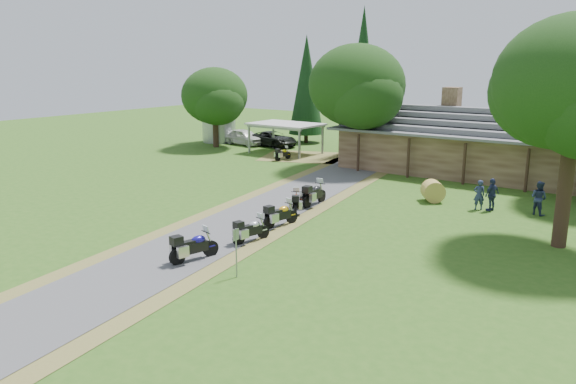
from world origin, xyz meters
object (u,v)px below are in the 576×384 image
Objects in this scene: motorcycle_row_a at (194,245)px; hay_bale at (433,191)px; silo at (218,108)px; motorcycle_row_b at (251,229)px; motorcycle_row_c at (281,213)px; car_dark_suv at (273,135)px; lodge at (485,141)px; motorcycle_carport_a at (283,153)px; carport at (286,138)px; motorcycle_row_e at (315,193)px; motorcycle_row_d at (296,201)px; car_white_sedan at (244,135)px.

motorcycle_row_a reaches higher than hay_bale.
silo reaches higher than motorcycle_row_b.
motorcycle_row_b is at bearing -160.12° from motorcycle_row_c.
hay_bale is at bearing -0.97° from motorcycle_row_a.
car_dark_suv is at bearing 149.39° from hay_bale.
hay_bale is at bearing -89.82° from lodge.
silo is 13.13m from motorcycle_carport_a.
lodge is 3.43× the size of carport.
silo is at bearing 50.93° from motorcycle_row_e.
car_dark_suv is at bearing 5.30° from silo.
motorcycle_row_b is 0.99× the size of motorcycle_row_d.
silo is at bearing 57.06° from motorcycle_row_b.
carport is 3.19× the size of motorcycle_row_c.
motorcycle_carport_a is at bearing -56.56° from carport.
motorcycle_row_c is 1.05× the size of motorcycle_row_d.
car_dark_suv is 24.53m from motorcycle_row_d.
car_white_sedan is at bearing 64.29° from motorcycle_carport_a.
motorcycle_carport_a is at bearing 41.85° from motorcycle_row_a.
motorcycle_row_c is 10.33m from hay_bale.
motorcycle_row_c is (0.04, 6.16, -0.03)m from motorcycle_row_a.
carport is at bearing 44.39° from motorcycle_row_b.
lodge is 11.64× the size of motorcycle_row_b.
car_dark_suv is 29.66m from motorcycle_row_b.
motorcycle_row_b and hay_bale have the same top height.
car_white_sedan is at bearing 46.41° from motorcycle_row_e.
silo reaches higher than carport.
motorcycle_row_e is (-1.20, 7.37, 0.10)m from motorcycle_row_b.
lodge is at bearing -21.46° from motorcycle_row_e.
lodge is 12.76× the size of motorcycle_carport_a.
carport is at bearing -12.15° from silo.
carport is 3.39× the size of motorcycle_row_b.
lodge is 10.49× the size of motorcycle_row_a.
motorcycle_row_c is at bearing -115.50° from hay_bale.
motorcycle_row_a is at bearing -99.82° from lodge.
motorcycle_row_b is (0.39, 3.34, -0.07)m from motorcycle_row_a.
motorcycle_row_a is (16.35, -27.82, -0.39)m from car_dark_suv.
motorcycle_row_e is at bearing 22.13° from motorcycle_row_b.
hay_bale is (5.32, 6.66, -0.01)m from motorcycle_row_d.
lodge is 16.07m from motorcycle_carport_a.
silo is 1.11× the size of carport.
carport reaches higher than motorcycle_row_a.
lodge is 20.96m from car_dark_suv.
lodge is at bearing -71.19° from motorcycle_carport_a.
silo is 3.25× the size of motorcycle_row_e.
motorcycle_row_b is 7.47m from motorcycle_row_e.
car_white_sedan is at bearing 52.63° from motorcycle_row_b.
carport is at bearing -97.67° from car_white_sedan.
motorcycle_row_d is at bearing -125.50° from car_white_sedan.
motorcycle_row_b is at bearing 8.52° from motorcycle_row_a.
carport reaches higher than motorcycle_carport_a.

